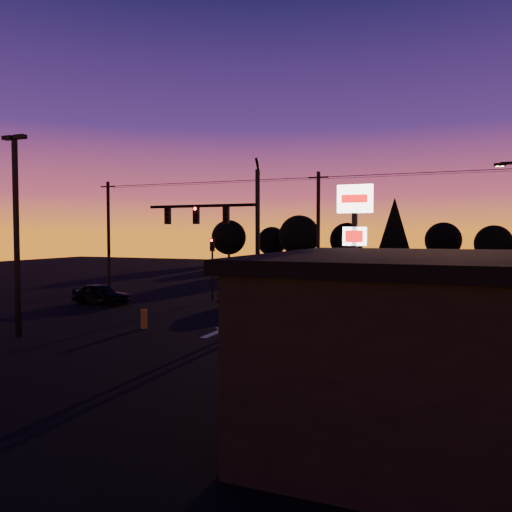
{
  "coord_description": "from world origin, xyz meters",
  "views": [
    {
      "loc": [
        11.18,
        -19.84,
        4.74
      ],
      "look_at": [
        1.0,
        5.0,
        3.5
      ],
      "focal_mm": 35.0,
      "sensor_mm": 36.0,
      "label": 1
    }
  ],
  "objects_px": {
    "traffic_signal_mast": "(230,229)",
    "car_mid": "(250,298)",
    "pylon_sign": "(355,229)",
    "secondary_signal": "(212,260)",
    "car_left": "(101,294)",
    "bollard": "(144,319)",
    "parking_lot_light": "(16,221)",
    "suv_parked": "(424,350)",
    "car_right": "(329,302)"
  },
  "relations": [
    {
      "from": "parking_lot_light",
      "to": "traffic_signal_mast",
      "type": "bearing_deg",
      "value": 43.37
    },
    {
      "from": "pylon_sign",
      "to": "suv_parked",
      "type": "relative_size",
      "value": 1.53
    },
    {
      "from": "secondary_signal",
      "to": "pylon_sign",
      "type": "xyz_separation_m",
      "value": [
        12.0,
        -9.99,
        2.05
      ]
    },
    {
      "from": "bollard",
      "to": "parking_lot_light",
      "type": "bearing_deg",
      "value": -138.15
    },
    {
      "from": "parking_lot_light",
      "to": "car_mid",
      "type": "distance_m",
      "value": 14.3
    },
    {
      "from": "suv_parked",
      "to": "car_right",
      "type": "bearing_deg",
      "value": 134.33
    },
    {
      "from": "bollard",
      "to": "car_right",
      "type": "distance_m",
      "value": 10.81
    },
    {
      "from": "bollard",
      "to": "car_mid",
      "type": "height_order",
      "value": "car_mid"
    },
    {
      "from": "parking_lot_light",
      "to": "car_mid",
      "type": "xyz_separation_m",
      "value": [
        6.49,
        11.88,
        -4.6
      ]
    },
    {
      "from": "car_mid",
      "to": "car_right",
      "type": "distance_m",
      "value": 5.15
    },
    {
      "from": "pylon_sign",
      "to": "suv_parked",
      "type": "distance_m",
      "value": 6.08
    },
    {
      "from": "car_left",
      "to": "car_mid",
      "type": "bearing_deg",
      "value": -76.87
    },
    {
      "from": "parking_lot_light",
      "to": "suv_parked",
      "type": "xyz_separation_m",
      "value": [
        17.56,
        1.48,
        -4.65
      ]
    },
    {
      "from": "secondary_signal",
      "to": "suv_parked",
      "type": "bearing_deg",
      "value": -40.82
    },
    {
      "from": "suv_parked",
      "to": "parking_lot_light",
      "type": "bearing_deg",
      "value": -161.1
    },
    {
      "from": "secondary_signal",
      "to": "car_left",
      "type": "height_order",
      "value": "secondary_signal"
    },
    {
      "from": "secondary_signal",
      "to": "pylon_sign",
      "type": "bearing_deg",
      "value": -39.77
    },
    {
      "from": "pylon_sign",
      "to": "car_left",
      "type": "relative_size",
      "value": 1.69
    },
    {
      "from": "car_right",
      "to": "suv_parked",
      "type": "relative_size",
      "value": 1.07
    },
    {
      "from": "car_right",
      "to": "car_mid",
      "type": "bearing_deg",
      "value": -69.8
    },
    {
      "from": "traffic_signal_mast",
      "to": "car_right",
      "type": "height_order",
      "value": "traffic_signal_mast"
    },
    {
      "from": "secondary_signal",
      "to": "parking_lot_light",
      "type": "height_order",
      "value": "parking_lot_light"
    },
    {
      "from": "secondary_signal",
      "to": "car_mid",
      "type": "bearing_deg",
      "value": -33.16
    },
    {
      "from": "bollard",
      "to": "suv_parked",
      "type": "bearing_deg",
      "value": -9.78
    },
    {
      "from": "parking_lot_light",
      "to": "bollard",
      "type": "relative_size",
      "value": 9.52
    },
    {
      "from": "traffic_signal_mast",
      "to": "bollard",
      "type": "height_order",
      "value": "traffic_signal_mast"
    },
    {
      "from": "parking_lot_light",
      "to": "car_right",
      "type": "relative_size",
      "value": 1.93
    },
    {
      "from": "secondary_signal",
      "to": "car_left",
      "type": "relative_size",
      "value": 1.08
    },
    {
      "from": "secondary_signal",
      "to": "suv_parked",
      "type": "distance_m",
      "value": 20.02
    },
    {
      "from": "secondary_signal",
      "to": "bollard",
      "type": "relative_size",
      "value": 4.53
    },
    {
      "from": "parking_lot_light",
      "to": "car_mid",
      "type": "bearing_deg",
      "value": 61.35
    },
    {
      "from": "secondary_signal",
      "to": "suv_parked",
      "type": "relative_size",
      "value": 0.98
    },
    {
      "from": "car_left",
      "to": "car_right",
      "type": "bearing_deg",
      "value": -81.68
    },
    {
      "from": "traffic_signal_mast",
      "to": "car_left",
      "type": "relative_size",
      "value": 2.13
    },
    {
      "from": "pylon_sign",
      "to": "traffic_signal_mast",
      "type": "bearing_deg",
      "value": 160.64
    },
    {
      "from": "traffic_signal_mast",
      "to": "pylon_sign",
      "type": "distance_m",
      "value": 7.52
    },
    {
      "from": "traffic_signal_mast",
      "to": "car_mid",
      "type": "bearing_deg",
      "value": 100.58
    },
    {
      "from": "traffic_signal_mast",
      "to": "pylon_sign",
      "type": "relative_size",
      "value": 1.26
    },
    {
      "from": "parking_lot_light",
      "to": "bollard",
      "type": "distance_m",
      "value": 7.42
    },
    {
      "from": "bollard",
      "to": "car_right",
      "type": "height_order",
      "value": "car_right"
    },
    {
      "from": "secondary_signal",
      "to": "parking_lot_light",
      "type": "bearing_deg",
      "value": -99.79
    },
    {
      "from": "bollard",
      "to": "car_left",
      "type": "relative_size",
      "value": 0.24
    },
    {
      "from": "car_right",
      "to": "parking_lot_light",
      "type": "bearing_deg",
      "value": -22.1
    },
    {
      "from": "pylon_sign",
      "to": "car_right",
      "type": "xyz_separation_m",
      "value": [
        -2.86,
        7.14,
        -4.23
      ]
    },
    {
      "from": "bollard",
      "to": "suv_parked",
      "type": "distance_m",
      "value": 13.54
    },
    {
      "from": "traffic_signal_mast",
      "to": "parking_lot_light",
      "type": "bearing_deg",
      "value": -136.63
    },
    {
      "from": "pylon_sign",
      "to": "suv_parked",
      "type": "bearing_deg",
      "value": -44.62
    },
    {
      "from": "car_left",
      "to": "suv_parked",
      "type": "xyz_separation_m",
      "value": [
        21.01,
        -8.36,
        -0.07
      ]
    },
    {
      "from": "traffic_signal_mast",
      "to": "car_mid",
      "type": "distance_m",
      "value": 6.55
    },
    {
      "from": "parking_lot_light",
      "to": "car_left",
      "type": "height_order",
      "value": "parking_lot_light"
    }
  ]
}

